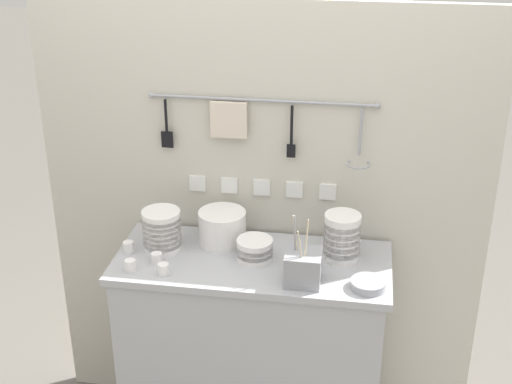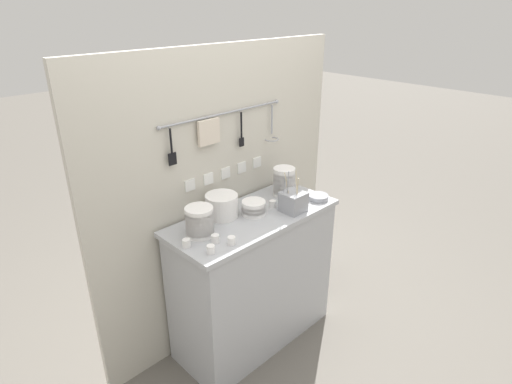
% 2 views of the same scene
% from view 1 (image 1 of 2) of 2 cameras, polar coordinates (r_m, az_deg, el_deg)
% --- Properties ---
extents(counter, '(1.12, 0.49, 0.96)m').
position_cam_1_polar(counter, '(3.17, -0.29, -12.93)').
color(counter, '#ADAFB5').
rests_on(counter, ground).
extents(back_wall, '(1.92, 0.11, 1.95)m').
position_cam_1_polar(back_wall, '(3.13, 0.51, -2.58)').
color(back_wall, beige).
rests_on(back_wall, ground).
extents(bowl_stack_nested_right, '(0.15, 0.15, 0.09)m').
position_cam_1_polar(bowl_stack_nested_right, '(2.88, -0.10, -4.62)').
color(bowl_stack_nested_right, white).
rests_on(bowl_stack_nested_right, counter).
extents(bowl_stack_tall_left, '(0.15, 0.15, 0.20)m').
position_cam_1_polar(bowl_stack_tall_left, '(2.88, 6.88, -3.59)').
color(bowl_stack_tall_left, white).
rests_on(bowl_stack_tall_left, counter).
extents(bowl_stack_short_front, '(0.16, 0.16, 0.17)m').
position_cam_1_polar(bowl_stack_short_front, '(2.96, -7.54, -3.03)').
color(bowl_stack_short_front, white).
rests_on(bowl_stack_short_front, counter).
extents(plate_stack, '(0.20, 0.20, 0.14)m').
position_cam_1_polar(plate_stack, '(2.99, -2.71, -2.84)').
color(plate_stack, white).
rests_on(plate_stack, counter).
extents(steel_mixing_bowl, '(0.13, 0.13, 0.03)m').
position_cam_1_polar(steel_mixing_bowl, '(2.74, 8.96, -7.32)').
color(steel_mixing_bowl, '#93969E').
rests_on(steel_mixing_bowl, counter).
extents(cutlery_caddy, '(0.14, 0.14, 0.28)m').
position_cam_1_polar(cutlery_caddy, '(2.73, 3.78, -6.01)').
color(cutlery_caddy, '#93969E').
rests_on(cutlery_caddy, counter).
extents(cup_front_left, '(0.04, 0.04, 0.05)m').
position_cam_1_polar(cup_front_left, '(2.99, -10.17, -4.34)').
color(cup_front_left, white).
rests_on(cup_front_left, counter).
extents(cup_mid_row, '(0.04, 0.04, 0.05)m').
position_cam_1_polar(cup_mid_row, '(2.86, 2.91, -5.38)').
color(cup_mid_row, white).
rests_on(cup_mid_row, counter).
extents(cup_centre, '(0.04, 0.04, 0.05)m').
position_cam_1_polar(cup_centre, '(2.89, -7.95, -5.27)').
color(cup_centre, white).
rests_on(cup_centre, counter).
extents(cup_edge_near, '(0.04, 0.04, 0.05)m').
position_cam_1_polar(cup_edge_near, '(2.81, -7.41, -6.14)').
color(cup_edge_near, white).
rests_on(cup_edge_near, counter).
extents(cup_front_right, '(0.04, 0.04, 0.05)m').
position_cam_1_polar(cup_front_right, '(2.86, -10.03, -5.79)').
color(cup_front_right, white).
rests_on(cup_front_right, counter).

